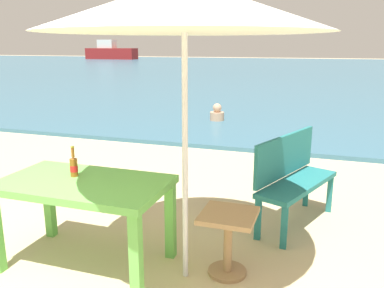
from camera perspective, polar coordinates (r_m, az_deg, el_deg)
name	(u,v)px	position (r m, az deg, el deg)	size (l,w,h in m)	color
sea_water	(309,70)	(31.85, 16.35, 10.19)	(120.00, 50.00, 0.08)	#386B84
picnic_table_green	(84,193)	(3.47, -15.24, -6.82)	(1.40, 0.80, 0.76)	#60B24C
beer_bottle_amber	(74,166)	(3.54, -16.58, -3.01)	(0.07, 0.07, 0.26)	brown
patio_umbrella	(184,6)	(2.94, -1.10, 19.14)	(2.10, 2.10, 2.30)	silver
side_table_wood	(228,234)	(3.34, 5.19, -12.77)	(0.44, 0.44, 0.54)	#9E7A51
bench_teal_center	(292,174)	(4.29, 14.17, -4.24)	(0.77, 1.25, 0.95)	#237275
swimmer_person	(217,114)	(9.65, 3.61, 4.34)	(0.34, 0.34, 0.41)	tan
boat_cargo_ship	(111,52)	(53.47, -11.55, 12.77)	(6.68, 1.82, 2.43)	maroon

